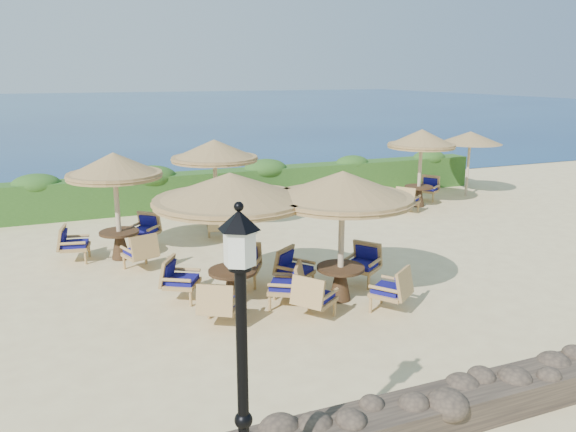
{
  "coord_description": "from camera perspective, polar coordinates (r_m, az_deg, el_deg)",
  "views": [
    {
      "loc": [
        -6.21,
        -11.41,
        4.48
      ],
      "look_at": [
        -1.51,
        0.12,
        1.3
      ],
      "focal_mm": 35.0,
      "sensor_mm": 36.0,
      "label": 1
    }
  ],
  "objects": [
    {
      "name": "sea",
      "position": [
        81.77,
        -18.09,
        10.5
      ],
      "size": [
        160.0,
        160.0,
        0.0
      ],
      "primitive_type": "plane",
      "color": "navy",
      "rests_on": "ground"
    },
    {
      "name": "ground",
      "position": [
        13.74,
        6.06,
        -4.78
      ],
      "size": [
        120.0,
        120.0,
        0.0
      ],
      "primitive_type": "plane",
      "color": "beige",
      "rests_on": "ground"
    },
    {
      "name": "cafe_set_2",
      "position": [
        14.16,
        -17.1,
        2.63
      ],
      "size": [
        2.63,
        2.72,
        2.65
      ],
      "color": "#CAB28F",
      "rests_on": "ground"
    },
    {
      "name": "stone_wall",
      "position": [
        9.16,
        25.31,
        -14.89
      ],
      "size": [
        15.0,
        0.65,
        0.44
      ],
      "primitive_type": "cube",
      "color": "brown",
      "rests_on": "ground"
    },
    {
      "name": "cafe_set_3",
      "position": [
        16.27,
        -7.45,
        5.25
      ],
      "size": [
        2.5,
        2.88,
        2.65
      ],
      "color": "#CAB28F",
      "rests_on": "ground"
    },
    {
      "name": "cafe_set_4",
      "position": [
        19.61,
        13.35,
        6.36
      ],
      "size": [
        2.67,
        2.29,
        2.65
      ],
      "color": "#CAB28F",
      "rests_on": "ground"
    },
    {
      "name": "lamp_post",
      "position": [
        5.64,
        -4.62,
        -16.99
      ],
      "size": [
        0.44,
        0.44,
        3.31
      ],
      "color": "black",
      "rests_on": "ground"
    },
    {
      "name": "extra_parasol",
      "position": [
        21.85,
        18.03,
        7.57
      ],
      "size": [
        2.3,
        2.3,
        2.41
      ],
      "color": "#CAB28F",
      "rests_on": "ground"
    },
    {
      "name": "hedge",
      "position": [
        20.0,
        -3.65,
        3.11
      ],
      "size": [
        18.0,
        0.9,
        1.2
      ],
      "primitive_type": "cube",
      "color": "#234B18",
      "rests_on": "ground"
    },
    {
      "name": "cafe_set_0",
      "position": [
        10.85,
        -5.81,
        0.36
      ],
      "size": [
        3.02,
        3.02,
        2.65
      ],
      "color": "#CAB28F",
      "rests_on": "ground"
    },
    {
      "name": "cafe_set_1",
      "position": [
        11.03,
        5.5,
        0.33
      ],
      "size": [
        2.81,
        2.81,
        2.65
      ],
      "color": "#CAB28F",
      "rests_on": "ground"
    }
  ]
}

